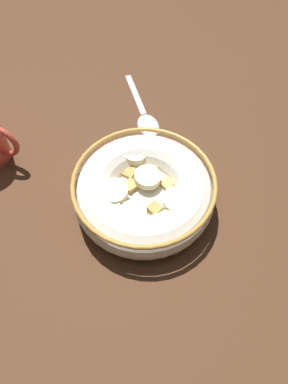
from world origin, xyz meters
TOP-DOWN VIEW (x-y plane):
  - ground_plane at (0.00, 0.00)cm, footprint 138.94×138.94cm
  - cereal_bowl at (-0.03, -0.03)cm, footprint 18.83×18.83cm
  - spoon at (-4.82, 15.55)cm, footprint 10.35×13.60cm

SIDE VIEW (x-z plane):
  - ground_plane at x=0.00cm, z-range -2.00..0.00cm
  - spoon at x=-4.82cm, z-range -0.05..0.75cm
  - cereal_bowl at x=-0.03cm, z-range 0.21..5.77cm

